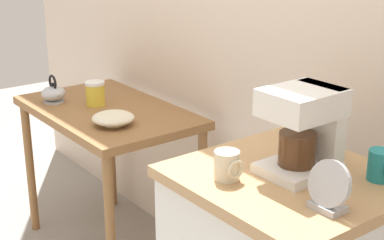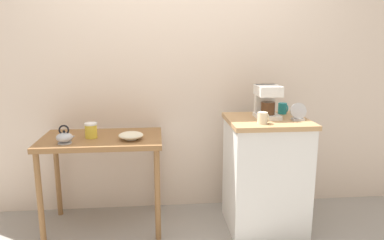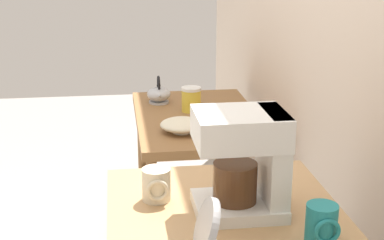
{
  "view_description": "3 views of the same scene",
  "coord_description": "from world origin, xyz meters",
  "views": [
    {
      "loc": [
        1.77,
        -1.22,
        1.63
      ],
      "look_at": [
        0.17,
        -0.0,
        0.94
      ],
      "focal_mm": 54.27,
      "sensor_mm": 36.0,
      "label": 1
    },
    {
      "loc": [
        -0.17,
        -2.8,
        1.53
      ],
      "look_at": [
        0.1,
        -0.04,
        0.92
      ],
      "focal_mm": 34.28,
      "sensor_mm": 36.0,
      "label": 2
    },
    {
      "loc": [
        2.0,
        -0.3,
        1.57
      ],
      "look_at": [
        0.08,
        -0.04,
        0.97
      ],
      "focal_mm": 54.32,
      "sensor_mm": 36.0,
      "label": 3
    }
  ],
  "objects": [
    {
      "name": "mug_dark_teal",
      "position": [
        0.88,
        0.14,
        0.97
      ],
      "size": [
        0.08,
        0.07,
        0.09
      ],
      "color": "teal",
      "rests_on": "kitchen_counter"
    },
    {
      "name": "kitchen_counter",
      "position": [
        0.7,
        -0.04,
        0.46
      ],
      "size": [
        0.63,
        0.59,
        0.92
      ],
      "color": "white",
      "rests_on": "ground_plane"
    },
    {
      "name": "mug_small_cream",
      "position": [
        0.61,
        -0.21,
        0.96
      ],
      "size": [
        0.08,
        0.08,
        0.09
      ],
      "color": "beige",
      "rests_on": "kitchen_counter"
    },
    {
      "name": "teakettle",
      "position": [
        -0.86,
        -0.09,
        0.82
      ],
      "size": [
        0.15,
        0.12,
        0.14
      ],
      "color": "#B2B5BA",
      "rests_on": "wooden_table"
    },
    {
      "name": "bowl_stoneware",
      "position": [
        -0.38,
        -0.02,
        0.81
      ],
      "size": [
        0.19,
        0.19,
        0.06
      ],
      "color": "beige",
      "rests_on": "wooden_table"
    },
    {
      "name": "ground_plane",
      "position": [
        0.0,
        0.0,
        0.0
      ],
      "size": [
        8.0,
        8.0,
        0.0
      ],
      "primitive_type": "plane",
      "color": "gray"
    },
    {
      "name": "canister_enamel",
      "position": [
        -0.69,
        0.06,
        0.83
      ],
      "size": [
        0.1,
        0.1,
        0.12
      ],
      "color": "gold",
      "rests_on": "wooden_table"
    },
    {
      "name": "wooden_table",
      "position": [
        -0.62,
        0.08,
        0.67
      ],
      "size": [
        0.95,
        0.58,
        0.77
      ],
      "color": "olive",
      "rests_on": "ground_plane"
    },
    {
      "name": "back_wall",
      "position": [
        0.1,
        0.48,
        1.4
      ],
      "size": [
        4.4,
        0.1,
        2.8
      ],
      "primitive_type": "cube",
      "color": "beige",
      "rests_on": "ground_plane"
    },
    {
      "name": "coffee_maker",
      "position": [
        0.7,
        0.01,
        1.06
      ],
      "size": [
        0.18,
        0.22,
        0.26
      ],
      "color": "white",
      "rests_on": "kitchen_counter"
    },
    {
      "name": "table_clock",
      "position": [
        0.91,
        -0.12,
        0.98
      ],
      "size": [
        0.13,
        0.06,
        0.14
      ],
      "color": "#B2B5BA",
      "rests_on": "kitchen_counter"
    }
  ]
}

